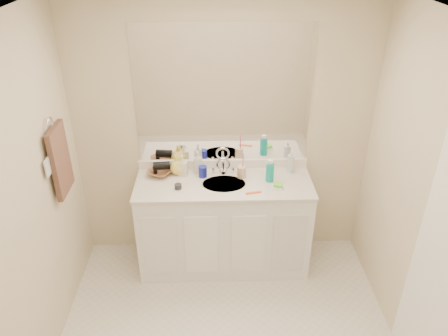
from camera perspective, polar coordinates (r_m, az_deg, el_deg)
ceiling at (r=2.22m, az=0.78°, el=18.37°), size 2.60×2.60×0.02m
wall_back at (r=3.83m, az=-0.14°, el=4.34°), size 2.60×0.02×2.40m
wall_left at (r=2.97m, az=-25.56°, el=-7.08°), size 0.02×2.60×2.40m
wall_right at (r=3.05m, az=25.99°, el=-6.19°), size 0.02×2.60×2.40m
vanity_cabinet at (r=4.00m, az=-0.02°, el=-7.47°), size 1.50×0.55×0.85m
countertop at (r=3.75m, az=-0.02°, el=-2.09°), size 1.52×0.57×0.03m
backsplash at (r=3.95m, az=-0.13°, el=0.56°), size 1.52×0.03×0.08m
sink_basin at (r=3.73m, az=-0.01°, el=-2.21°), size 0.37×0.37×0.02m
faucet at (r=3.85m, az=-0.09°, el=0.04°), size 0.02×0.02×0.11m
mirror at (r=3.69m, az=-0.15°, el=9.37°), size 1.48×0.01×1.20m
blue_mug at (r=3.81m, az=-2.78°, el=-0.47°), size 0.08×0.08×0.10m
tan_cup at (r=3.80m, az=2.31°, el=-0.51°), size 0.08×0.08×0.11m
toothbrush at (r=3.75m, az=2.49°, el=0.78°), size 0.01×0.03×0.18m
mouthwash_bottle at (r=3.75m, az=6.01°, el=-0.58°), size 0.09×0.09×0.16m
clear_pump_bottle at (r=3.91m, az=8.67°, el=0.58°), size 0.07×0.07×0.16m
soap_dish at (r=3.70m, az=7.06°, el=-2.48°), size 0.11×0.09×0.01m
green_soap at (r=3.69m, az=7.08°, el=-2.24°), size 0.09×0.07×0.03m
orange_comb at (r=3.61m, az=3.85°, el=-3.24°), size 0.14×0.06×0.01m
dark_jar at (r=3.67m, az=-6.02°, el=-2.41°), size 0.07×0.07×0.04m
soap_bottle_white at (r=3.85m, az=-3.44°, el=0.78°), size 0.10×0.10×0.20m
soap_bottle_cream at (r=3.84m, az=-5.43°, el=0.41°), size 0.09×0.10×0.18m
soap_bottle_yellow at (r=3.86m, az=-6.12°, el=0.51°), size 0.19×0.19×0.18m
wicker_basket at (r=3.89m, az=-8.38°, el=-0.54°), size 0.28×0.28×0.05m
hair_dryer at (r=3.85m, az=-8.15°, el=0.30°), size 0.15×0.09×0.07m
towel_ring at (r=3.42m, az=-21.78°, el=5.36°), size 0.01×0.11×0.11m
hand_towel at (r=3.54m, az=-20.59°, el=0.94°), size 0.04×0.32×0.55m
switch_plate at (r=3.36m, az=-22.05°, el=0.06°), size 0.01×0.08×0.13m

